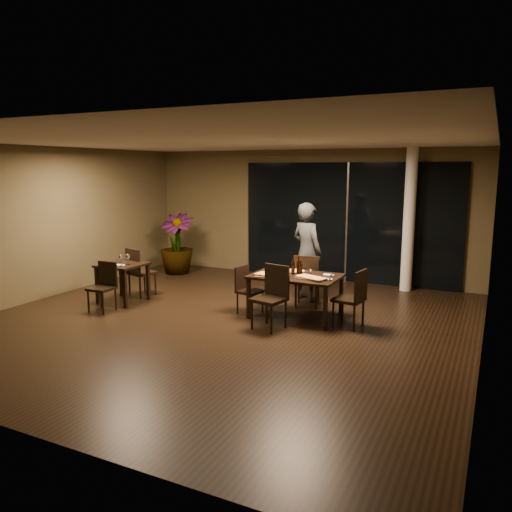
# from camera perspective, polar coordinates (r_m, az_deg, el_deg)

# --- Properties ---
(ground) EXTENTS (8.00, 8.00, 0.00)m
(ground) POSITION_cam_1_polar(r_m,az_deg,el_deg) (8.55, -3.82, -7.51)
(ground) COLOR black
(ground) RESTS_ON ground
(wall_back) EXTENTS (8.00, 0.10, 3.00)m
(wall_back) POSITION_cam_1_polar(r_m,az_deg,el_deg) (11.89, 5.88, 4.79)
(wall_back) COLOR brown
(wall_back) RESTS_ON ground
(wall_front) EXTENTS (8.00, 0.10, 3.00)m
(wall_front) POSITION_cam_1_polar(r_m,az_deg,el_deg) (5.18, -26.91, -3.01)
(wall_front) COLOR brown
(wall_front) RESTS_ON ground
(wall_left) EXTENTS (0.10, 8.00, 3.00)m
(wall_left) POSITION_cam_1_polar(r_m,az_deg,el_deg) (10.82, -22.91, 3.54)
(wall_left) COLOR brown
(wall_left) RESTS_ON ground
(wall_right) EXTENTS (0.10, 8.00, 3.00)m
(wall_right) POSITION_cam_1_polar(r_m,az_deg,el_deg) (7.14, 25.49, 0.41)
(wall_right) COLOR brown
(wall_right) RESTS_ON ground
(ceiling) EXTENTS (8.00, 8.00, 0.04)m
(ceiling) POSITION_cam_1_polar(r_m,az_deg,el_deg) (8.17, -4.07, 13.14)
(ceiling) COLOR silver
(ceiling) RESTS_ON wall_back
(window_panel) EXTENTS (5.00, 0.06, 2.70)m
(window_panel) POSITION_cam_1_polar(r_m,az_deg,el_deg) (11.51, 10.39, 3.76)
(window_panel) COLOR black
(window_panel) RESTS_ON ground
(column) EXTENTS (0.24, 0.24, 3.00)m
(column) POSITION_cam_1_polar(r_m,az_deg,el_deg) (10.90, 17.09, 3.93)
(column) COLOR white
(column) RESTS_ON ground
(main_table) EXTENTS (1.50, 1.00, 0.75)m
(main_table) POSITION_cam_1_polar(r_m,az_deg,el_deg) (8.65, 4.55, -2.67)
(main_table) COLOR black
(main_table) RESTS_ON ground
(side_table) EXTENTS (0.80, 0.80, 0.75)m
(side_table) POSITION_cam_1_polar(r_m,az_deg,el_deg) (10.00, -15.02, -1.57)
(side_table) COLOR black
(side_table) RESTS_ON ground
(chair_main_far) EXTENTS (0.55, 0.55, 1.00)m
(chair_main_far) POSITION_cam_1_polar(r_m,az_deg,el_deg) (9.31, 5.83, -2.54)
(chair_main_far) COLOR black
(chair_main_far) RESTS_ON ground
(chair_main_near) EXTENTS (0.57, 0.57, 1.03)m
(chair_main_near) POSITION_cam_1_polar(r_m,az_deg,el_deg) (8.09, 1.87, -4.28)
(chair_main_near) COLOR black
(chair_main_near) RESTS_ON ground
(chair_main_left) EXTENTS (0.45, 0.45, 0.85)m
(chair_main_left) POSITION_cam_1_polar(r_m,az_deg,el_deg) (8.94, -1.08, -3.56)
(chair_main_left) COLOR black
(chair_main_left) RESTS_ON ground
(chair_main_right) EXTENTS (0.51, 0.51, 0.96)m
(chair_main_right) POSITION_cam_1_polar(r_m,az_deg,el_deg) (8.24, 11.10, -4.45)
(chair_main_right) COLOR black
(chair_main_right) RESTS_ON ground
(chair_side_far) EXTENTS (0.57, 0.57, 0.98)m
(chair_side_far) POSITION_cam_1_polar(r_m,az_deg,el_deg) (10.37, -13.31, -1.50)
(chair_side_far) COLOR black
(chair_side_far) RESTS_ON ground
(chair_side_near) EXTENTS (0.42, 0.42, 0.89)m
(chair_side_near) POSITION_cam_1_polar(r_m,az_deg,el_deg) (9.51, -16.95, -3.03)
(chair_side_near) COLOR black
(chair_side_near) RESTS_ON ground
(diner) EXTENTS (0.77, 0.66, 1.92)m
(diner) POSITION_cam_1_polar(r_m,az_deg,el_deg) (9.76, 5.84, 0.47)
(diner) COLOR #2A2D2F
(diner) RESTS_ON ground
(potted_plant) EXTENTS (0.96, 0.96, 1.47)m
(potted_plant) POSITION_cam_1_polar(r_m,az_deg,el_deg) (12.41, -9.06, 1.39)
(potted_plant) COLOR #1F4517
(potted_plant) RESTS_ON ground
(pizza_board_left) EXTENTS (0.62, 0.43, 0.01)m
(pizza_board_left) POSITION_cam_1_polar(r_m,az_deg,el_deg) (8.51, 1.81, -2.30)
(pizza_board_left) COLOR #492F17
(pizza_board_left) RESTS_ON main_table
(pizza_board_right) EXTENTS (0.55, 0.33, 0.01)m
(pizza_board_right) POSITION_cam_1_polar(r_m,az_deg,el_deg) (8.35, 6.34, -2.59)
(pizza_board_right) COLOR #4D2D19
(pizza_board_right) RESTS_ON main_table
(oblong_pizza_left) EXTENTS (0.56, 0.30, 0.02)m
(oblong_pizza_left) POSITION_cam_1_polar(r_m,az_deg,el_deg) (8.51, 1.81, -2.19)
(oblong_pizza_left) COLOR maroon
(oblong_pizza_left) RESTS_ON pizza_board_left
(oblong_pizza_right) EXTENTS (0.54, 0.38, 0.02)m
(oblong_pizza_right) POSITION_cam_1_polar(r_m,az_deg,el_deg) (8.35, 6.34, -2.48)
(oblong_pizza_right) COLOR maroon
(oblong_pizza_right) RESTS_ON pizza_board_right
(round_pizza) EXTENTS (0.33, 0.33, 0.01)m
(round_pizza) POSITION_cam_1_polar(r_m,az_deg,el_deg) (8.93, 4.49, -1.73)
(round_pizza) COLOR red
(round_pizza) RESTS_ON main_table
(bottle_a) EXTENTS (0.06, 0.06, 0.29)m
(bottle_a) POSITION_cam_1_polar(r_m,az_deg,el_deg) (8.68, 4.25, -1.15)
(bottle_a) COLOR black
(bottle_a) RESTS_ON main_table
(bottle_b) EXTENTS (0.06, 0.06, 0.27)m
(bottle_b) POSITION_cam_1_polar(r_m,az_deg,el_deg) (8.64, 5.15, -1.30)
(bottle_b) COLOR black
(bottle_b) RESTS_ON main_table
(bottle_c) EXTENTS (0.07, 0.07, 0.31)m
(bottle_c) POSITION_cam_1_polar(r_m,az_deg,el_deg) (8.73, 4.88, -1.02)
(bottle_c) COLOR black
(bottle_c) RESTS_ON main_table
(tumbler_left) EXTENTS (0.08, 0.08, 0.10)m
(tumbler_left) POSITION_cam_1_polar(r_m,az_deg,el_deg) (8.79, 3.26, -1.63)
(tumbler_left) COLOR white
(tumbler_left) RESTS_ON main_table
(tumbler_right) EXTENTS (0.09, 0.09, 0.10)m
(tumbler_right) POSITION_cam_1_polar(r_m,az_deg,el_deg) (8.71, 6.06, -1.77)
(tumbler_right) COLOR white
(tumbler_right) RESTS_ON main_table
(napkin_near) EXTENTS (0.20, 0.16, 0.01)m
(napkin_near) POSITION_cam_1_polar(r_m,az_deg,el_deg) (8.33, 8.06, -2.65)
(napkin_near) COLOR white
(napkin_near) RESTS_ON main_table
(napkin_far) EXTENTS (0.18, 0.10, 0.01)m
(napkin_far) POSITION_cam_1_polar(r_m,az_deg,el_deg) (8.68, 8.31, -2.15)
(napkin_far) COLOR silver
(napkin_far) RESTS_ON main_table
(wine_glass_a) EXTENTS (0.07, 0.07, 0.17)m
(wine_glass_a) POSITION_cam_1_polar(r_m,az_deg,el_deg) (10.04, -15.23, -0.32)
(wine_glass_a) COLOR white
(wine_glass_a) RESTS_ON side_table
(wine_glass_b) EXTENTS (0.09, 0.09, 0.20)m
(wine_glass_b) POSITION_cam_1_polar(r_m,az_deg,el_deg) (9.84, -14.45, -0.38)
(wine_glass_b) COLOR white
(wine_glass_b) RESTS_ON side_table
(side_napkin) EXTENTS (0.20, 0.16, 0.01)m
(side_napkin) POSITION_cam_1_polar(r_m,az_deg,el_deg) (9.81, -15.34, -1.01)
(side_napkin) COLOR white
(side_napkin) RESTS_ON side_table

